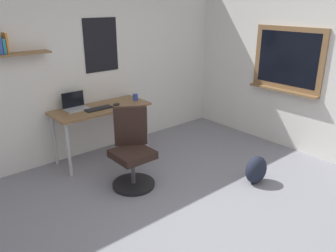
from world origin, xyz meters
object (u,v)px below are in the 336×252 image
Objects in this scene: backpack at (256,170)px; desk at (101,113)px; coffee_mug at (135,97)px; laptop at (75,105)px; computer_mouse at (116,104)px; keyboard at (99,109)px; office_chair at (132,153)px.

desk is at bearing 120.01° from backpack.
desk is 0.59m from coffee_mug.
laptop is 2.98× the size of computer_mouse.
computer_mouse is 1.13× the size of coffee_mug.
keyboard reaches higher than desk.
computer_mouse is at bearing 0.00° from keyboard.
computer_mouse is at bearing 69.01° from office_chair.
computer_mouse is at bearing 115.70° from backpack.
office_chair is 1.18m from coffee_mug.
computer_mouse is (0.52, -0.21, -0.04)m from laptop.
office_chair is at bearing -92.55° from keyboard.
coffee_mug reaches higher than keyboard.
coffee_mug is at bearing 7.92° from computer_mouse.
coffee_mug is (0.68, 0.88, 0.40)m from office_chair.
backpack is (1.14, -1.79, -0.59)m from keyboard.
office_chair is 0.90m from keyboard.
keyboard is (-0.07, -0.07, 0.10)m from desk.
laptop is at bearing 124.57° from backpack.
coffee_mug is at bearing -2.01° from desk.
desk is 12.93× the size of computer_mouse.
desk is 1.42× the size of office_chair.
laptop reaches higher than backpack.
computer_mouse is 2.08m from backpack.
keyboard is (0.24, -0.21, -0.04)m from laptop.
computer_mouse is 0.30× the size of backpack.
computer_mouse is (0.28, 0.00, 0.01)m from keyboard.
keyboard is at bearing -133.79° from desk.
computer_mouse is at bearing -21.97° from laptop.
office_chair is 0.96m from computer_mouse.
desk is 4.34× the size of laptop.
office_chair reaches higher than coffee_mug.
laptop is at bearing 169.77° from coffee_mug.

